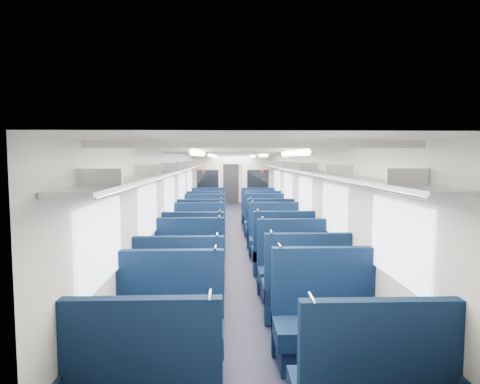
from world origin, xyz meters
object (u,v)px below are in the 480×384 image
Objects in this scene: seat_19 at (259,214)px; seat_4 at (181,298)px; seat_3 at (326,328)px; seat_16 at (206,218)px; seat_17 at (261,218)px; seat_15 at (265,224)px; bulkhead at (233,186)px; seat_8 at (194,256)px; seat_9 at (283,254)px; seat_5 at (305,292)px; seat_12 at (202,233)px; seat_6 at (189,271)px; seat_14 at (204,225)px; end_door at (231,183)px; seat_13 at (270,232)px; seat_7 at (294,273)px; seat_2 at (169,333)px; seat_10 at (199,242)px; seat_18 at (208,214)px; seat_11 at (275,241)px.

seat_4 is at bearing -101.73° from seat_19.
seat_3 is 1.00× the size of seat_19.
seat_16 is 1.00× the size of seat_17.
seat_17 is (0.00, 1.18, 0.00)m from seat_15.
seat_19 is (0.83, -1.05, -0.84)m from bulkhead.
seat_9 is (1.66, 0.05, 0.00)m from seat_8.
seat_9 is at bearing -70.33° from seat_16.
bulkhead is at bearing 95.33° from seat_5.
seat_6 is at bearing -90.00° from seat_12.
seat_15 is 1.00× the size of seat_16.
end_door is at bearing 84.86° from seat_14.
seat_13 is (1.66, 3.38, 0.00)m from seat_6.
seat_6 and seat_19 have the same top height.
seat_7 is at bearing -84.04° from bulkhead.
seat_9 is at bearing 64.20° from seat_2.
seat_8 is 1.00× the size of seat_10.
seat_9 is (0.83, -12.60, -0.61)m from end_door.
seat_12 is at bearing 90.00° from seat_4.
seat_13 is at bearing 90.00° from seat_9.
seat_4 is at bearing -90.00° from seat_14.
bulkhead is 2.22× the size of seat_9.
seat_5 is 1.00× the size of seat_15.
seat_4 is at bearing -109.64° from seat_13.
seat_12 is at bearing -94.60° from end_door.
seat_5 is 8.10m from seat_18.
seat_6 is 1.99m from seat_9.
bulkhead is (-0.00, -5.92, 0.23)m from end_door.
seat_15 is 1.00× the size of seat_17.
seat_7 is at bearing -70.34° from seat_14.
end_door is 1.58× the size of seat_17.
seat_4 is 7.01m from seat_16.
seat_7 is 1.00× the size of seat_13.
seat_3 and seat_7 have the same top height.
seat_12 is at bearing -90.00° from seat_18.
seat_2 is 6.81m from seat_14.
seat_6 is (-1.66, 1.12, 0.00)m from seat_5.
seat_14 is 2.34m from seat_18.
seat_14 is at bearing 90.00° from seat_2.
bulkhead is 5.60m from seat_11.
seat_6 is 1.00× the size of seat_14.
seat_7 is 3.56m from seat_13.
seat_6 is (0.00, 2.34, 0.00)m from seat_2.
seat_2 is 5.95m from seat_13.
seat_7 is 2.48m from seat_11.
seat_16 is at bearing -178.53° from seat_17.
seat_5 is at bearing -90.00° from seat_9.
seat_7 is 6.14m from seat_16.
seat_10 is (-1.66, 4.54, 0.00)m from seat_3.
seat_2 is 1.00× the size of seat_12.
end_door is 12.64m from seat_9.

